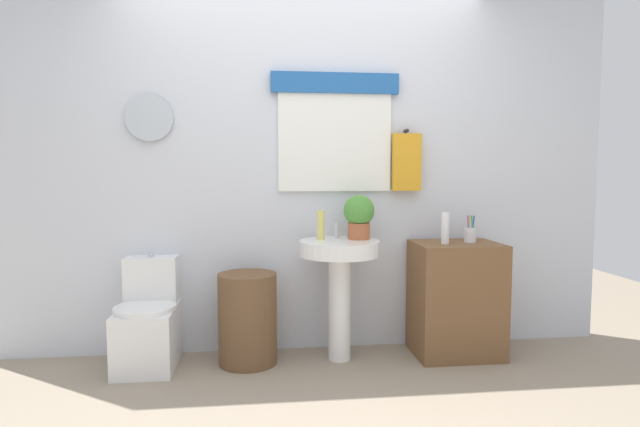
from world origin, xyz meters
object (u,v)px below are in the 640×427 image
at_px(lotion_bottle, 445,228).
at_px(soap_bottle, 321,225).
at_px(toilet, 148,324).
at_px(toothbrush_cup, 470,234).
at_px(potted_plant, 359,215).
at_px(wooden_cabinet, 456,299).
at_px(pedestal_sink, 340,269).
at_px(laundry_hamper, 248,318).

bearing_deg(lotion_bottle, soap_bottle, 173.80).
xyz_separation_m(toilet, toothbrush_cup, (2.16, -0.01, 0.56)).
height_order(soap_bottle, potted_plant, potted_plant).
xyz_separation_m(toilet, wooden_cabinet, (2.06, -0.03, 0.12)).
bearing_deg(pedestal_sink, toilet, 178.55).
xyz_separation_m(pedestal_sink, potted_plant, (0.14, 0.06, 0.36)).
height_order(pedestal_sink, lotion_bottle, lotion_bottle).
bearing_deg(soap_bottle, toothbrush_cup, -1.68).
height_order(toilet, wooden_cabinet, wooden_cabinet).
xyz_separation_m(soap_bottle, toothbrush_cup, (1.03, -0.03, -0.07)).
bearing_deg(laundry_hamper, soap_bottle, 5.82).
bearing_deg(toothbrush_cup, toilet, 179.69).
distance_m(pedestal_sink, soap_bottle, 0.32).
distance_m(laundry_hamper, soap_bottle, 0.78).
bearing_deg(soap_bottle, wooden_cabinet, -3.08).
bearing_deg(wooden_cabinet, toothbrush_cup, 11.16).
height_order(potted_plant, lotion_bottle, potted_plant).
distance_m(soap_bottle, lotion_bottle, 0.83).
relative_size(toilet, potted_plant, 2.39).
height_order(pedestal_sink, toothbrush_cup, toothbrush_cup).
distance_m(toilet, soap_bottle, 1.29).
xyz_separation_m(laundry_hamper, wooden_cabinet, (1.42, 0.00, 0.09)).
bearing_deg(potted_plant, pedestal_sink, -156.80).
bearing_deg(laundry_hamper, lotion_bottle, -1.74).
bearing_deg(lotion_bottle, pedestal_sink, 176.77).
bearing_deg(soap_bottle, pedestal_sink, -22.62).
bearing_deg(lotion_bottle, toilet, 177.90).
xyz_separation_m(laundry_hamper, soap_bottle, (0.49, 0.05, 0.61)).
relative_size(pedestal_sink, lotion_bottle, 3.78).
relative_size(toilet, lotion_bottle, 3.35).
relative_size(laundry_hamper, potted_plant, 2.00).
relative_size(toilet, pedestal_sink, 0.88).
relative_size(lotion_bottle, toothbrush_cup, 1.15).
height_order(laundry_hamper, potted_plant, potted_plant).
xyz_separation_m(laundry_hamper, lotion_bottle, (1.32, -0.04, 0.58)).
relative_size(laundry_hamper, soap_bottle, 3.04).
distance_m(laundry_hamper, lotion_bottle, 1.44).
relative_size(soap_bottle, potted_plant, 0.66).
bearing_deg(pedestal_sink, soap_bottle, 157.38).
xyz_separation_m(toilet, pedestal_sink, (1.25, -0.03, 0.34)).
xyz_separation_m(lotion_bottle, toothbrush_cup, (0.20, 0.06, -0.05)).
height_order(toilet, pedestal_sink, pedestal_sink).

